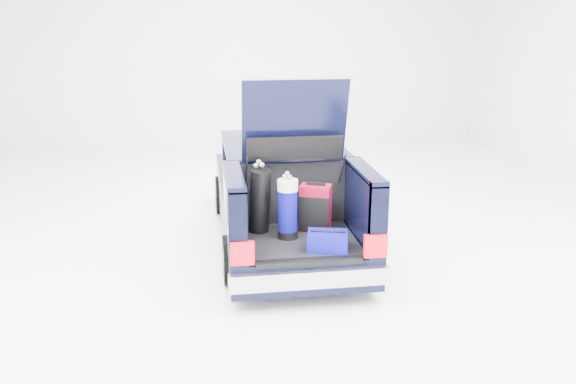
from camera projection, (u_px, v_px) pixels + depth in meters
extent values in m
plane|color=white|center=(283.00, 241.00, 8.90)|extent=(14.00, 14.00, 0.00)
cube|color=black|center=(277.00, 196.00, 9.37)|extent=(1.75, 3.00, 0.70)
cube|color=black|center=(266.00, 176.00, 10.89)|extent=(1.70, 0.30, 0.50)
cube|color=#A6A6AD|center=(265.00, 178.00, 11.04)|extent=(1.72, 0.10, 0.22)
cube|color=black|center=(281.00, 164.00, 8.72)|extent=(1.55, 1.95, 0.54)
cube|color=black|center=(281.00, 144.00, 8.64)|extent=(1.62, 2.05, 0.06)
cube|color=black|center=(300.00, 258.00, 7.37)|extent=(1.75, 1.30, 0.40)
cube|color=black|center=(300.00, 240.00, 7.33)|extent=(1.32, 1.18, 0.05)
cube|color=black|center=(235.00, 212.00, 7.09)|extent=(0.20, 1.30, 0.85)
cube|color=black|center=(364.00, 206.00, 7.30)|extent=(0.20, 1.30, 0.85)
cube|color=black|center=(234.00, 176.00, 6.97)|extent=(0.20, 1.30, 0.06)
cube|color=black|center=(365.00, 171.00, 7.18)|extent=(0.20, 1.30, 0.06)
cube|color=black|center=(292.00, 195.00, 7.79)|extent=(1.36, 0.08, 0.84)
cube|color=#A6A6AD|center=(310.00, 279.00, 6.72)|extent=(1.80, 0.12, 0.20)
cube|color=red|center=(242.00, 253.00, 6.54)|extent=(0.26, 0.07, 0.26)
cube|color=red|center=(376.00, 246.00, 6.75)|extent=(0.26, 0.07, 0.26)
cube|color=black|center=(310.00, 263.00, 6.70)|extent=(1.20, 0.06, 0.06)
cube|color=black|center=(295.00, 120.00, 7.35)|extent=(1.28, 0.33, 1.03)
cube|color=black|center=(294.00, 108.00, 7.34)|extent=(0.95, 0.17, 0.54)
cylinder|color=black|center=(222.00, 195.00, 10.07)|extent=(0.20, 0.62, 0.62)
cylinder|color=slate|center=(222.00, 195.00, 10.07)|extent=(0.23, 0.36, 0.36)
cylinder|color=black|center=(319.00, 191.00, 10.30)|extent=(0.20, 0.62, 0.62)
cylinder|color=slate|center=(319.00, 191.00, 10.30)|extent=(0.23, 0.36, 0.36)
cylinder|color=black|center=(232.00, 260.00, 7.41)|extent=(0.20, 0.62, 0.62)
cylinder|color=slate|center=(232.00, 260.00, 7.41)|extent=(0.23, 0.36, 0.36)
cylinder|color=black|center=(362.00, 253.00, 7.64)|extent=(0.20, 0.62, 0.62)
cylinder|color=slate|center=(362.00, 253.00, 7.64)|extent=(0.23, 0.36, 0.36)
cube|color=maroon|center=(315.00, 208.00, 7.52)|extent=(0.43, 0.35, 0.58)
cube|color=black|center=(316.00, 184.00, 7.44)|extent=(0.23, 0.13, 0.03)
cube|color=black|center=(317.00, 215.00, 7.43)|extent=(0.36, 0.16, 0.44)
cylinder|color=black|center=(260.00, 201.00, 7.41)|extent=(0.35, 0.41, 0.83)
cube|color=white|center=(259.00, 196.00, 7.50)|extent=(0.10, 0.05, 0.29)
sphere|color=#99999E|center=(256.00, 166.00, 7.30)|extent=(0.07, 0.07, 0.07)
sphere|color=#99999E|center=(262.00, 165.00, 7.26)|extent=(0.07, 0.07, 0.07)
cylinder|color=black|center=(288.00, 234.00, 7.33)|extent=(0.31, 0.31, 0.09)
cylinder|color=#080571|center=(288.00, 210.00, 7.25)|extent=(0.29, 0.29, 0.52)
cylinder|color=white|center=(288.00, 185.00, 7.16)|extent=(0.31, 0.31, 0.13)
sphere|color=#99999E|center=(290.00, 177.00, 7.15)|extent=(0.06, 0.06, 0.06)
sphere|color=#99999E|center=(287.00, 174.00, 7.16)|extent=(0.06, 0.06, 0.06)
cube|color=#080571|center=(327.00, 241.00, 6.93)|extent=(0.51, 0.39, 0.22)
cylinder|color=black|center=(328.00, 231.00, 6.89)|extent=(0.39, 0.11, 0.02)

